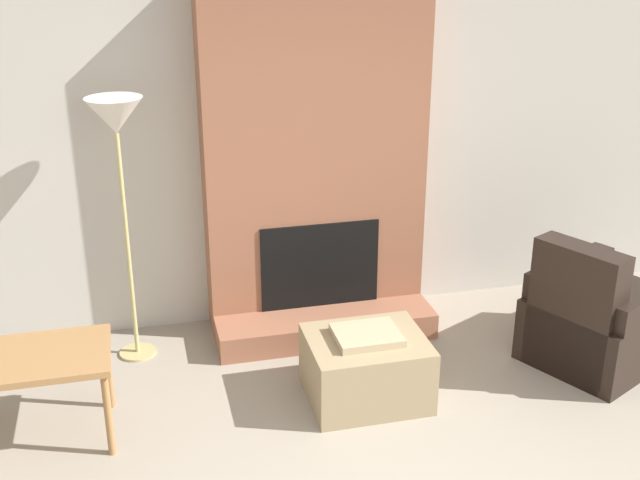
# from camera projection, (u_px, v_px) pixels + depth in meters

# --- Properties ---
(wall_back) EXTENTS (7.30, 0.06, 2.60)m
(wall_back) POSITION_uv_depth(u_px,v_px,m) (309.00, 149.00, 5.91)
(wall_back) COLOR #BCB7AD
(wall_back) RESTS_ON ground_plane
(fireplace) EXTENTS (1.60, 0.70, 2.60)m
(fireplace) POSITION_uv_depth(u_px,v_px,m) (316.00, 171.00, 5.75)
(fireplace) COLOR #935B42
(fireplace) RESTS_ON ground_plane
(ottoman) EXTENTS (0.74, 0.62, 0.48)m
(ottoman) POSITION_uv_depth(u_px,v_px,m) (366.00, 367.00, 5.11)
(ottoman) COLOR #998460
(ottoman) RESTS_ON ground_plane
(armchair) EXTENTS (1.22, 1.13, 0.94)m
(armchair) POSITION_uv_depth(u_px,v_px,m) (598.00, 321.00, 5.54)
(armchair) COLOR black
(armchair) RESTS_ON ground_plane
(side_table) EXTENTS (0.79, 0.58, 0.57)m
(side_table) POSITION_uv_depth(u_px,v_px,m) (41.00, 365.00, 4.61)
(side_table) COLOR #9E7042
(side_table) RESTS_ON ground_plane
(floor_lamp_left) EXTENTS (0.37, 0.37, 1.84)m
(floor_lamp_left) POSITION_uv_depth(u_px,v_px,m) (116.00, 131.00, 5.11)
(floor_lamp_left) COLOR tan
(floor_lamp_left) RESTS_ON ground_plane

